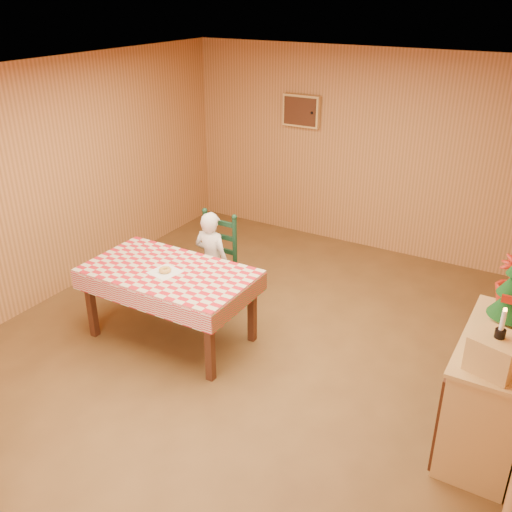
{
  "coord_description": "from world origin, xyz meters",
  "views": [
    {
      "loc": [
        2.44,
        -3.99,
        3.25
      ],
      "look_at": [
        0.0,
        0.2,
        0.95
      ],
      "focal_mm": 40.0,
      "sensor_mm": 36.0,
      "label": 1
    }
  ],
  "objects_px": {
    "seated_child": "(212,261)",
    "storage_bin": "(483,397)",
    "crate": "(496,353)",
    "shelf_unit": "(490,391)",
    "ladder_chair": "(215,264)",
    "dining_table": "(169,278)"
  },
  "relations": [
    {
      "from": "dining_table",
      "to": "storage_bin",
      "type": "relative_size",
      "value": 4.65
    },
    {
      "from": "seated_child",
      "to": "shelf_unit",
      "type": "height_order",
      "value": "seated_child"
    },
    {
      "from": "seated_child",
      "to": "storage_bin",
      "type": "height_order",
      "value": "seated_child"
    },
    {
      "from": "seated_child",
      "to": "crate",
      "type": "bearing_deg",
      "value": 160.78
    },
    {
      "from": "seated_child",
      "to": "crate",
      "type": "height_order",
      "value": "crate"
    },
    {
      "from": "dining_table",
      "to": "seated_child",
      "type": "bearing_deg",
      "value": 90.0
    },
    {
      "from": "shelf_unit",
      "to": "storage_bin",
      "type": "height_order",
      "value": "shelf_unit"
    },
    {
      "from": "storage_bin",
      "to": "shelf_unit",
      "type": "bearing_deg",
      "value": -78.88
    },
    {
      "from": "shelf_unit",
      "to": "ladder_chair",
      "type": "bearing_deg",
      "value": 166.78
    },
    {
      "from": "ladder_chair",
      "to": "crate",
      "type": "relative_size",
      "value": 3.6
    },
    {
      "from": "shelf_unit",
      "to": "storage_bin",
      "type": "relative_size",
      "value": 3.48
    },
    {
      "from": "seated_child",
      "to": "storage_bin",
      "type": "bearing_deg",
      "value": 173.01
    },
    {
      "from": "seated_child",
      "to": "crate",
      "type": "xyz_separation_m",
      "value": [
        3.0,
        -1.05,
        0.49
      ]
    },
    {
      "from": "ladder_chair",
      "to": "shelf_unit",
      "type": "height_order",
      "value": "ladder_chair"
    },
    {
      "from": "seated_child",
      "to": "ladder_chair",
      "type": "bearing_deg",
      "value": -90.0
    },
    {
      "from": "dining_table",
      "to": "storage_bin",
      "type": "height_order",
      "value": "dining_table"
    },
    {
      "from": "seated_child",
      "to": "crate",
      "type": "distance_m",
      "value": 3.22
    },
    {
      "from": "ladder_chair",
      "to": "shelf_unit",
      "type": "distance_m",
      "value": 3.07
    },
    {
      "from": "seated_child",
      "to": "storage_bin",
      "type": "relative_size",
      "value": 3.16
    },
    {
      "from": "ladder_chair",
      "to": "seated_child",
      "type": "relative_size",
      "value": 0.96
    },
    {
      "from": "dining_table",
      "to": "storage_bin",
      "type": "xyz_separation_m",
      "value": [
        2.94,
        0.37,
        -0.51
      ]
    },
    {
      "from": "shelf_unit",
      "to": "crate",
      "type": "bearing_deg",
      "value": -88.77
    }
  ]
}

